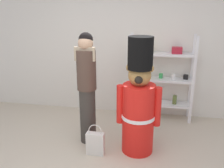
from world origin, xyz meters
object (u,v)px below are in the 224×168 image
object	(u,v)px
merchandise_shelf	(161,77)
shopping_bag	(95,143)
teddy_bear_guard	(139,104)
person_shopper	(87,86)

from	to	relation	value
merchandise_shelf	shopping_bag	xyz separation A→B (m)	(-0.90, -1.44, -0.64)
teddy_bear_guard	person_shopper	world-z (taller)	person_shopper
merchandise_shelf	person_shopper	bearing A→B (deg)	-135.23
merchandise_shelf	teddy_bear_guard	distance (m)	1.27
merchandise_shelf	teddy_bear_guard	xyz separation A→B (m)	(-0.31, -1.23, -0.07)
merchandise_shelf	teddy_bear_guard	size ratio (longest dim) A/B	0.94
teddy_bear_guard	shopping_bag	size ratio (longest dim) A/B	3.58
teddy_bear_guard	person_shopper	size ratio (longest dim) A/B	0.99
person_shopper	shopping_bag	world-z (taller)	person_shopper
teddy_bear_guard	shopping_bag	bearing A→B (deg)	-160.03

